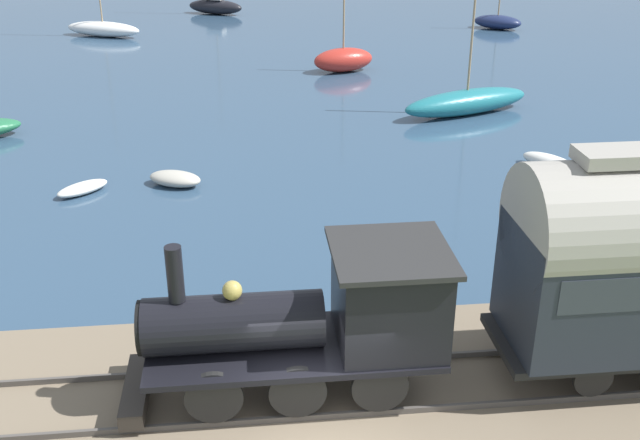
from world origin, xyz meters
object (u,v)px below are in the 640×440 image
Objects in this scene: rowboat_off_pier at (175,179)px; rowboat_far_out at (549,162)px; steam_locomotive at (323,314)px; sailboat_white at (103,28)px; sailboat_teal at (467,101)px; rowboat_near_shore at (83,188)px; sailboat_navy at (498,22)px; sailboat_black at (215,5)px; sailboat_red at (343,59)px.

rowboat_far_out reaches higher than rowboat_off_pier.
steam_locomotive is 2.75× the size of rowboat_far_out.
sailboat_teal is at bearing -112.80° from sailboat_white.
rowboat_far_out is (0.20, -13.30, 0.01)m from rowboat_off_pier.
rowboat_near_shore is at bearing -149.03° from sailboat_white.
rowboat_near_shore is at bearing 173.92° from sailboat_navy.
steam_locomotive is 21.50m from sailboat_teal.
rowboat_off_pier is at bearing -142.73° from sailboat_white.
sailboat_red is at bearing -132.74° from sailboat_black.
steam_locomotive reaches higher than rowboat_far_out.
sailboat_teal reaches higher than rowboat_far_out.
rowboat_off_pier is at bearing 100.26° from sailboat_teal.
rowboat_off_pier is 0.97× the size of rowboat_far_out.
rowboat_off_pier is at bearing 144.67° from rowboat_far_out.
sailboat_teal is at bearing -105.18° from rowboat_near_shore.
sailboat_white reaches higher than rowboat_near_shore.
steam_locomotive reaches higher than rowboat_near_shore.
sailboat_red is at bearing -8.53° from steam_locomotive.
rowboat_off_pier is 13.30m from rowboat_far_out.
rowboat_far_out is (-34.82, -12.62, -0.39)m from sailboat_black.
sailboat_navy is at bearing -86.02° from sailboat_black.
sailboat_white reaches higher than steam_locomotive.
rowboat_near_shore is at bearing 29.06° from steam_locomotive.
sailboat_black is at bearing -47.46° from rowboat_near_shore.
sailboat_white reaches higher than sailboat_teal.
sailboat_red reaches higher than rowboat_off_pier.
steam_locomotive is 1.14× the size of sailboat_navy.
sailboat_white is at bearing 124.04° from sailboat_navy.
rowboat_near_shore is at bearing 121.65° from rowboat_off_pier.
sailboat_white is 1.51× the size of sailboat_red.
rowboat_far_out is at bearing -119.77° from sailboat_white.
sailboat_teal is (-27.84, -11.57, -0.08)m from sailboat_black.
sailboat_teal is 3.30× the size of rowboat_far_out.
steam_locomotive is 42.63m from sailboat_navy.
sailboat_red is 9.51m from sailboat_teal.
sailboat_teal is (-19.63, 7.91, 0.08)m from sailboat_navy.
sailboat_white is 27.56m from rowboat_near_shore.
sailboat_black is 21.15m from sailboat_navy.
sailboat_black is at bearing 23.55° from rowboat_off_pier.
sailboat_white is at bearing 14.45° from steam_locomotive.
sailboat_teal is at bearing -130.61° from sailboat_black.
sailboat_teal is at bearing -168.05° from sailboat_red.
sailboat_navy is 27.48m from rowboat_far_out.
rowboat_far_out is (0.57, -16.32, 0.08)m from rowboat_near_shore.
sailboat_navy is (11.17, -12.26, -0.16)m from sailboat_red.
sailboat_navy is at bearing -42.07° from sailboat_teal.
sailboat_teal reaches higher than rowboat_off_pier.
sailboat_black reaches higher than sailboat_navy.
sailboat_black reaches higher than steam_locomotive.
rowboat_far_out is at bearing -64.46° from rowboat_off_pier.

